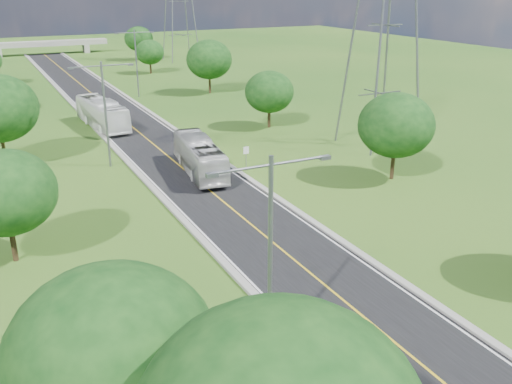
# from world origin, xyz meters

# --- Properties ---
(ground) EXTENTS (260.00, 260.00, 0.00)m
(ground) POSITION_xyz_m (0.00, 60.00, 0.00)
(ground) COLOR #214D15
(ground) RESTS_ON ground
(road) EXTENTS (8.00, 150.00, 0.06)m
(road) POSITION_xyz_m (0.00, 66.00, 0.03)
(road) COLOR black
(road) RESTS_ON ground
(curb_left) EXTENTS (0.50, 150.00, 0.22)m
(curb_left) POSITION_xyz_m (-4.25, 66.00, 0.11)
(curb_left) COLOR gray
(curb_left) RESTS_ON ground
(curb_right) EXTENTS (0.50, 150.00, 0.22)m
(curb_right) POSITION_xyz_m (4.25, 66.00, 0.11)
(curb_right) COLOR gray
(curb_right) RESTS_ON ground
(speed_limit_sign) EXTENTS (0.55, 0.09, 2.40)m
(speed_limit_sign) POSITION_xyz_m (5.20, 37.98, 1.60)
(speed_limit_sign) COLOR slate
(speed_limit_sign) RESTS_ON ground
(overpass) EXTENTS (30.00, 3.00, 3.20)m
(overpass) POSITION_xyz_m (0.00, 140.00, 2.41)
(overpass) COLOR gray
(overpass) RESTS_ON ground
(streetlight_near_left) EXTENTS (5.90, 0.25, 10.00)m
(streetlight_near_left) POSITION_xyz_m (-6.00, 12.00, 5.94)
(streetlight_near_left) COLOR slate
(streetlight_near_left) RESTS_ON ground
(streetlight_mid_left) EXTENTS (5.90, 0.25, 10.00)m
(streetlight_mid_left) POSITION_xyz_m (-6.00, 45.00, 5.94)
(streetlight_mid_left) COLOR slate
(streetlight_mid_left) RESTS_ON ground
(streetlight_far_right) EXTENTS (5.90, 0.25, 10.00)m
(streetlight_far_right) POSITION_xyz_m (6.00, 78.00, 5.94)
(streetlight_far_right) COLOR slate
(streetlight_far_right) RESTS_ON ground
(power_tower_near) EXTENTS (9.00, 6.40, 28.00)m
(power_tower_near) POSITION_xyz_m (22.00, 40.00, 14.01)
(power_tower_near) COLOR slate
(power_tower_near) RESTS_ON ground
(tree_la) EXTENTS (7.14, 7.14, 8.30)m
(tree_la) POSITION_xyz_m (-14.00, 8.00, 5.27)
(tree_la) COLOR black
(tree_la) RESTS_ON ground
(tree_lb) EXTENTS (6.30, 6.30, 7.33)m
(tree_lb) POSITION_xyz_m (-16.00, 28.00, 4.64)
(tree_lb) COLOR black
(tree_lb) RESTS_ON ground
(tree_rb) EXTENTS (6.72, 6.72, 7.82)m
(tree_rb) POSITION_xyz_m (16.00, 30.00, 4.95)
(tree_rb) COLOR black
(tree_rb) RESTS_ON ground
(tree_rc) EXTENTS (5.88, 5.88, 6.84)m
(tree_rc) POSITION_xyz_m (15.00, 52.00, 4.33)
(tree_rc) COLOR black
(tree_rc) RESTS_ON ground
(tree_rd) EXTENTS (7.14, 7.14, 8.30)m
(tree_rd) POSITION_xyz_m (17.00, 76.00, 5.27)
(tree_rd) COLOR black
(tree_rd) RESTS_ON ground
(tree_re) EXTENTS (5.46, 5.46, 6.35)m
(tree_re) POSITION_xyz_m (14.50, 100.00, 4.02)
(tree_re) COLOR black
(tree_re) RESTS_ON ground
(tree_rf) EXTENTS (6.30, 6.30, 7.33)m
(tree_rf) POSITION_xyz_m (18.00, 120.00, 4.64)
(tree_rf) COLOR black
(tree_rf) RESTS_ON ground
(bus_outbound) EXTENTS (4.22, 11.68, 3.18)m
(bus_outbound) POSITION_xyz_m (1.01, 39.18, 1.65)
(bus_outbound) COLOR silver
(bus_outbound) RESTS_ON road
(bus_inbound) EXTENTS (4.08, 12.47, 3.41)m
(bus_inbound) POSITION_xyz_m (-3.20, 60.90, 1.76)
(bus_inbound) COLOR white
(bus_inbound) RESTS_ON road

